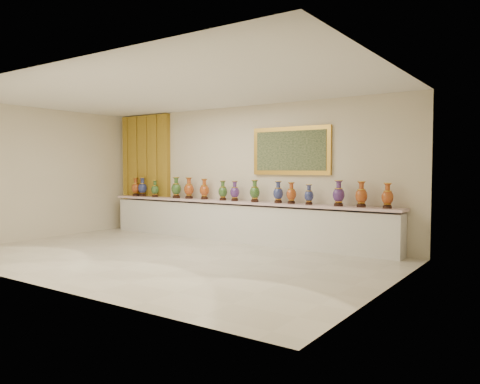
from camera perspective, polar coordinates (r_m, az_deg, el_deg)
The scene contains 18 objects.
ground at distance 8.69m, azimuth -8.97°, elevation -7.89°, with size 8.00×8.00×0.00m, color beige.
room at distance 11.92m, azimuth -9.10°, elevation 2.68°, with size 8.00×8.00×8.00m.
counter at distance 10.36m, azimuth -0.28°, elevation -3.65°, with size 7.28×0.48×0.90m.
vase_0 at distance 12.40m, azimuth -12.59°, elevation 0.51°, with size 0.24×0.24×0.47m.
vase_1 at distance 12.26m, azimuth -11.80°, elevation 0.50°, with size 0.23×0.23×0.48m.
vase_2 at distance 11.87m, azimuth -10.32°, elevation 0.31°, with size 0.23×0.23×0.42m.
vase_3 at distance 11.38m, azimuth -7.78°, elevation 0.41°, with size 0.25×0.25×0.51m.
vase_4 at distance 11.16m, azimuth -6.25°, elevation 0.36°, with size 0.25×0.25×0.50m.
vase_5 at distance 10.89m, azimuth -4.37°, elevation 0.24°, with size 0.24×0.24×0.48m.
vase_6 at distance 10.51m, azimuth -2.10°, elevation 0.07°, with size 0.25×0.25×0.44m.
vase_7 at distance 10.31m, azimuth -0.64°, elevation 0.01°, with size 0.23×0.23×0.44m.
vase_8 at distance 10.00m, azimuth 1.81°, elevation -0.01°, with size 0.24×0.24×0.47m.
vase_9 at distance 9.76m, azimuth 4.68°, elevation -0.14°, with size 0.26×0.26×0.45m.
vase_10 at distance 9.58m, azimuth 6.28°, elevation -0.24°, with size 0.24×0.24×0.44m.
vase_11 at distance 9.38m, azimuth 8.41°, elevation -0.43°, with size 0.21×0.21×0.40m.
vase_12 at distance 9.12m, azimuth 11.93°, elevation -0.30°, with size 0.29×0.29×0.49m.
vase_13 at distance 8.97m, azimuth 14.58°, elevation -0.42°, with size 0.25×0.25×0.48m.
vase_14 at distance 8.83m, azimuth 17.54°, elevation -0.58°, with size 0.24×0.24×0.46m.
Camera 1 is at (5.90, -6.17, 1.64)m, focal length 35.00 mm.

